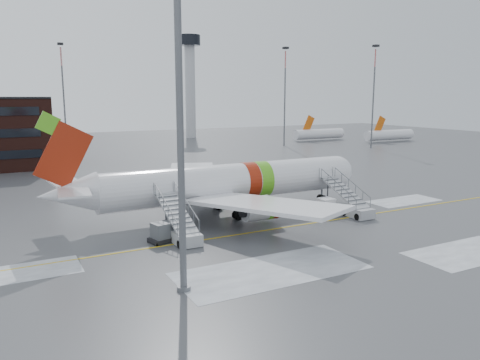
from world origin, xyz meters
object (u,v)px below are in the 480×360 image
airstair_aft (182,229)px  pushback_tug (328,207)px  airstair_fwd (353,206)px  uld_container (162,233)px  airliner (223,183)px  light_mast_near (179,85)px

airstair_aft → pushback_tug: (17.19, 1.63, -0.29)m
airstair_fwd → uld_container: bearing=178.5°
airstair_fwd → pushback_tug: (-1.91, 1.63, -0.29)m
airliner → uld_container: 10.92m
airstair_aft → airstair_fwd: bearing=0.0°
airstair_aft → uld_container: airstair_aft is taller
airliner → airstair_fwd: size_ratio=4.55×
airstair_aft → airliner: bearing=42.6°
airstair_fwd → airstair_aft: same height
airstair_aft → uld_container: size_ratio=3.26×
pushback_tug → uld_container: bearing=-176.7°
airliner → airstair_aft: 9.95m
pushback_tug → uld_container: pushback_tug is taller
airliner → uld_container: (-8.76, -5.98, -2.62)m
airstair_fwd → pushback_tug: size_ratio=2.49×
airliner → pushback_tug: size_ratio=11.34×
airstair_fwd → airstair_aft: size_ratio=1.00×
airliner → pushback_tug: 11.51m
airstair_fwd → light_mast_near: bearing=-156.6°
airstair_aft → pushback_tug: airstair_aft is taller
airliner → airstair_fwd: bearing=-28.6°
airliner → airstair_fwd: (11.99, -6.54, -2.35)m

